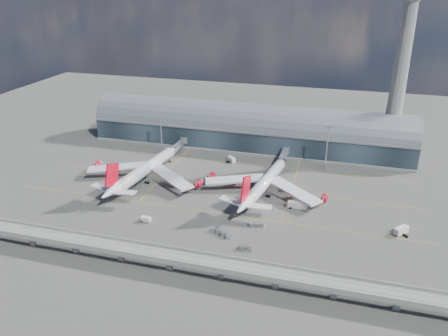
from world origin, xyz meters
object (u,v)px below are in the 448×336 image
(service_truck_3, at_px, (401,231))
(service_truck_5, at_px, (231,159))
(cargo_train_1, at_px, (221,233))
(floodlight_mast_right, at_px, (327,146))
(floodlight_mast_left, at_px, (161,131))
(airliner_right, at_px, (264,184))
(cargo_train_0, at_px, (257,225))
(service_truck_0, at_px, (178,182))
(airliner_left, at_px, (143,171))
(cargo_train_2, at_px, (246,248))
(service_truck_1, at_px, (146,219))
(control_tower, at_px, (400,72))
(service_truck_2, at_px, (297,205))
(service_truck_4, at_px, (288,187))

(service_truck_3, bearing_deg, service_truck_5, -169.22)
(cargo_train_1, bearing_deg, floodlight_mast_right, -49.53)
(floodlight_mast_left, relative_size, service_truck_5, 4.24)
(airliner_right, relative_size, cargo_train_0, 9.24)
(service_truck_0, bearing_deg, service_truck_3, -0.53)
(airliner_left, xyz_separation_m, airliner_right, (64.60, 2.69, -0.62))
(cargo_train_2, bearing_deg, floodlight_mast_right, -10.80)
(service_truck_0, xyz_separation_m, cargo_train_2, (47.93, -48.85, -0.61))
(service_truck_5, distance_m, cargo_train_1, 79.40)
(airliner_right, height_order, service_truck_1, airliner_right)
(service_truck_1, distance_m, service_truck_3, 110.83)
(cargo_train_2, bearing_deg, control_tower, -22.17)
(service_truck_1, relative_size, service_truck_5, 0.73)
(service_truck_2, distance_m, service_truck_3, 46.47)
(service_truck_0, distance_m, service_truck_4, 57.17)
(cargo_train_1, distance_m, cargo_train_2, 15.09)
(airliner_right, xyz_separation_m, service_truck_0, (-45.37, -1.23, -3.89))
(service_truck_0, bearing_deg, service_truck_4, 19.45)
(service_truck_0, relative_size, service_truck_3, 1.13)
(airliner_left, height_order, cargo_train_0, airliner_left)
(cargo_train_2, bearing_deg, service_truck_0, 49.26)
(floodlight_mast_right, xyz_separation_m, service_truck_1, (-73.36, -81.21, -12.37))
(control_tower, height_order, service_truck_5, control_tower)
(cargo_train_2, bearing_deg, floodlight_mast_left, 44.40)
(airliner_left, bearing_deg, service_truck_5, 51.97)
(floodlight_mast_left, height_order, service_truck_1, floodlight_mast_left)
(floodlight_mast_right, xyz_separation_m, airliner_right, (-27.80, -40.29, -8.16))
(floodlight_mast_left, xyz_separation_m, service_truck_4, (83.18, -31.87, -12.24))
(service_truck_1, distance_m, cargo_train_0, 49.60)
(floodlight_mast_left, distance_m, airliner_right, 83.09)
(airliner_right, relative_size, cargo_train_1, 6.43)
(floodlight_mast_left, relative_size, cargo_train_1, 2.49)
(floodlight_mast_right, relative_size, airliner_left, 0.37)
(service_truck_4, height_order, service_truck_5, service_truck_5)
(service_truck_2, bearing_deg, airliner_left, 88.79)
(airliner_left, height_order, airliner_right, airliner_left)
(control_tower, relative_size, service_truck_3, 15.06)
(cargo_train_0, relative_size, cargo_train_1, 0.70)
(service_truck_3, relative_size, cargo_train_2, 1.22)
(service_truck_4, bearing_deg, floodlight_mast_left, 142.76)
(service_truck_3, height_order, service_truck_4, service_truck_3)
(floodlight_mast_left, xyz_separation_m, service_truck_0, (26.83, -41.53, -12.05))
(service_truck_3, xyz_separation_m, service_truck_4, (-52.47, 29.33, -0.31))
(control_tower, relative_size, service_truck_0, 13.34)
(service_truck_4, bearing_deg, service_truck_0, 173.45)
(cargo_train_0, height_order, cargo_train_2, cargo_train_2)
(control_tower, height_order, service_truck_0, control_tower)
(control_tower, relative_size, airliner_right, 1.55)
(service_truck_2, bearing_deg, floodlight_mast_left, 64.84)
(airliner_left, distance_m, service_truck_1, 42.98)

